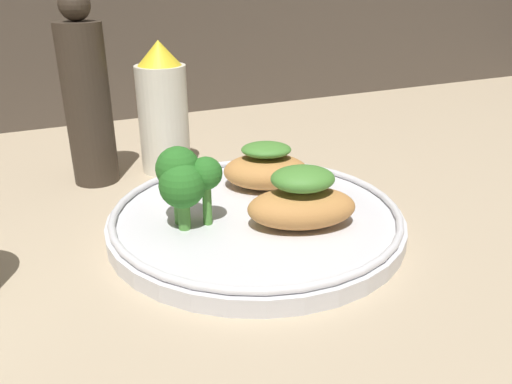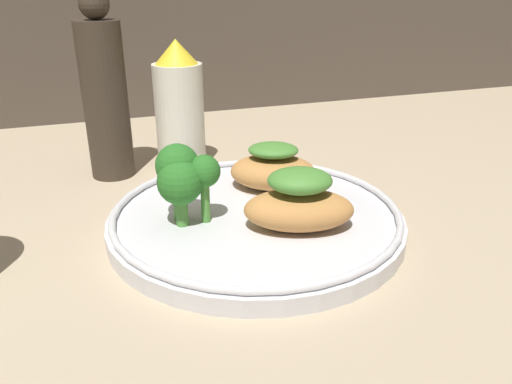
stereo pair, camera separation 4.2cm
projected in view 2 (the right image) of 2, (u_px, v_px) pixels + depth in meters
The scene contains 7 objects.
ground_plane at pixel (256, 233), 43.18cm from camera, with size 180.00×180.00×1.00cm, color tan.
plate at pixel (256, 218), 42.59cm from camera, with size 24.98×24.98×2.00cm.
grilled_meat_front at pixel (299, 203), 39.25cm from camera, with size 9.89×7.50×5.00cm.
grilled_meat_middle at pixel (273, 169), 47.13cm from camera, with size 9.79×8.71×4.34cm.
broccoli_bunch at pixel (184, 177), 39.25cm from camera, with size 5.10×5.16×6.49cm.
sauce_bottle at pixel (179, 109), 54.38cm from camera, with size 5.34×5.34×14.05cm.
pepper_grinder at pixel (105, 95), 51.27cm from camera, with size 4.58×4.58×19.05cm.
Camera 2 is at (-12.64, -36.07, 19.90)cm, focal length 35.00 mm.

